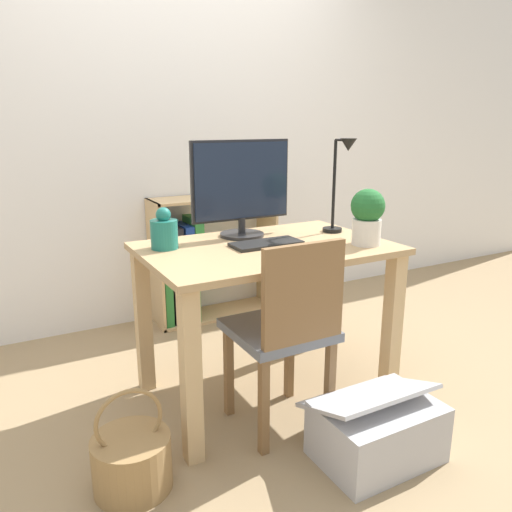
% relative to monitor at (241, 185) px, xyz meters
% --- Properties ---
extents(ground_plane, '(10.00, 10.00, 0.00)m').
position_rel_monitor_xyz_m(ground_plane, '(0.01, -0.22, -1.01)').
color(ground_plane, '#997F5B').
extents(wall_back, '(8.00, 0.05, 2.60)m').
position_rel_monitor_xyz_m(wall_back, '(0.01, 1.01, 0.29)').
color(wall_back, white).
rests_on(wall_back, ground_plane).
extents(desk, '(1.13, 0.75, 0.75)m').
position_rel_monitor_xyz_m(desk, '(0.01, -0.22, -0.40)').
color(desk, tan).
rests_on(desk, ground_plane).
extents(monitor, '(0.52, 0.22, 0.47)m').
position_rel_monitor_xyz_m(monitor, '(0.00, 0.00, 0.00)').
color(monitor, '#232326').
rests_on(monitor, desk).
extents(keyboard, '(0.33, 0.15, 0.02)m').
position_rel_monitor_xyz_m(keyboard, '(0.01, -0.22, -0.25)').
color(keyboard, black).
rests_on(keyboard, desk).
extents(vase, '(0.12, 0.12, 0.19)m').
position_rel_monitor_xyz_m(vase, '(-0.42, -0.06, -0.18)').
color(vase, '#1E7266').
rests_on(vase, desk).
extents(desk_lamp, '(0.10, 0.19, 0.48)m').
position_rel_monitor_xyz_m(desk_lamp, '(0.46, -0.19, 0.04)').
color(desk_lamp, black).
rests_on(desk_lamp, desk).
extents(potted_plant, '(0.16, 0.16, 0.26)m').
position_rel_monitor_xyz_m(potted_plant, '(0.43, -0.43, -0.12)').
color(potted_plant, silver).
rests_on(potted_plant, desk).
extents(chair, '(0.40, 0.40, 0.87)m').
position_rel_monitor_xyz_m(chair, '(-0.07, -0.54, -0.53)').
color(chair, slate).
rests_on(chair, ground_plane).
extents(bookshelf, '(0.84, 0.28, 0.83)m').
position_rel_monitor_xyz_m(bookshelf, '(0.06, 0.84, -0.62)').
color(bookshelf, tan).
rests_on(bookshelf, ground_plane).
extents(basket, '(0.29, 0.29, 0.40)m').
position_rel_monitor_xyz_m(basket, '(-0.75, -0.58, -0.90)').
color(basket, '#997547').
rests_on(basket, ground_plane).
extents(storage_box, '(0.48, 0.39, 0.31)m').
position_rel_monitor_xyz_m(storage_box, '(0.15, -0.88, -0.88)').
color(storage_box, '#B2B2B7').
rests_on(storage_box, ground_plane).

